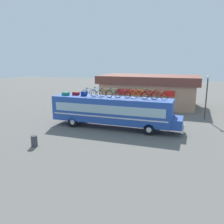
{
  "coord_description": "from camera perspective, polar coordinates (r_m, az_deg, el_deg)",
  "views": [
    {
      "loc": [
        7.61,
        -21.0,
        6.58
      ],
      "look_at": [
        0.1,
        0.0,
        1.61
      ],
      "focal_mm": 37.11,
      "sensor_mm": 36.0,
      "label": 1
    }
  ],
  "objects": [
    {
      "name": "rooftop_bicycle_2",
      "position": [
        23.07,
        -3.59,
        4.77
      ],
      "size": [
        1.78,
        0.44,
        0.95
      ],
      "color": "black",
      "rests_on": "bus"
    },
    {
      "name": "roadside_building",
      "position": [
        35.02,
        9.19,
        5.37
      ],
      "size": [
        14.23,
        7.86,
        4.45
      ],
      "color": "tan",
      "rests_on": "ground"
    },
    {
      "name": "ground_plane",
      "position": [
        23.29,
        -0.23,
        -3.84
      ],
      "size": [
        120.0,
        120.0,
        0.0
      ],
      "primitive_type": "plane",
      "color": "#605E59"
    },
    {
      "name": "rooftop_bicycle_3",
      "position": [
        22.52,
        -1.86,
        4.57
      ],
      "size": [
        1.67,
        0.44,
        0.92
      ],
      "color": "black",
      "rests_on": "bus"
    },
    {
      "name": "bus",
      "position": [
        22.79,
        0.16,
        0.48
      ],
      "size": [
        12.94,
        2.57,
        3.06
      ],
      "color": "#23479E",
      "rests_on": "ground"
    },
    {
      "name": "rooftop_bicycle_7",
      "position": [
        21.44,
        6.71,
        4.12
      ],
      "size": [
        1.78,
        0.44,
        0.96
      ],
      "color": "black",
      "rests_on": "bus"
    },
    {
      "name": "rooftop_bicycle_4",
      "position": [
        22.4,
        0.43,
        4.56
      ],
      "size": [
        1.7,
        0.44,
        0.96
      ],
      "color": "black",
      "rests_on": "bus"
    },
    {
      "name": "rooftop_bicycle_1",
      "position": [
        23.23,
        -5.61,
        4.72
      ],
      "size": [
        1.7,
        0.44,
        0.88
      ],
      "color": "black",
      "rests_on": "bus"
    },
    {
      "name": "trash_bin",
      "position": [
        19.16,
        -18.62,
        -6.81
      ],
      "size": [
        0.49,
        0.49,
        0.88
      ],
      "primitive_type": "cylinder",
      "color": "#3F3F47",
      "rests_on": "ground"
    },
    {
      "name": "rooftop_bicycle_5",
      "position": [
        21.94,
        2.44,
        4.3
      ],
      "size": [
        1.65,
        0.44,
        0.87
      ],
      "color": "black",
      "rests_on": "bus"
    },
    {
      "name": "rooftop_bicycle_6",
      "position": [
        22.3,
        5.14,
        4.38
      ],
      "size": [
        1.65,
        0.44,
        0.86
      ],
      "color": "black",
      "rests_on": "bus"
    },
    {
      "name": "luggage_bag_3",
      "position": [
        23.83,
        -6.94,
        4.53
      ],
      "size": [
        0.45,
        0.54,
        0.44
      ],
      "primitive_type": "cube",
      "color": "#193899",
      "rests_on": "bus"
    },
    {
      "name": "luggage_bag_2",
      "position": [
        24.35,
        -8.89,
        4.49
      ],
      "size": [
        0.67,
        0.41,
        0.32
      ],
      "primitive_type": "cube",
      "color": "maroon",
      "rests_on": "bus"
    },
    {
      "name": "street_lamp",
      "position": [
        28.05,
        22.33,
        4.71
      ],
      "size": [
        0.37,
        0.37,
        4.96
      ],
      "color": "#38383D",
      "rests_on": "ground"
    },
    {
      "name": "rooftop_bicycle_8",
      "position": [
        21.71,
        9.27,
        4.14
      ],
      "size": [
        1.7,
        0.44,
        0.96
      ],
      "color": "black",
      "rests_on": "bus"
    },
    {
      "name": "rooftop_bicycle_9",
      "position": [
        21.43,
        11.48,
        3.88
      ],
      "size": [
        1.63,
        0.44,
        0.89
      ],
      "color": "black",
      "rests_on": "bus"
    },
    {
      "name": "luggage_bag_1",
      "position": [
        24.37,
        -11.34,
        4.41
      ],
      "size": [
        0.68,
        0.45,
        0.32
      ],
      "primitive_type": "cube",
      "color": "#1E7F66",
      "rests_on": "bus"
    }
  ]
}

